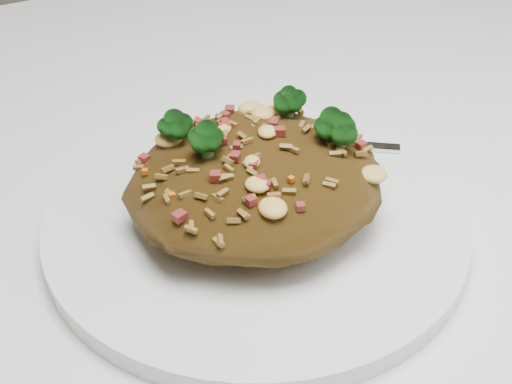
# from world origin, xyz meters

# --- Properties ---
(dining_table) EXTENTS (1.20, 0.80, 0.75)m
(dining_table) POSITION_xyz_m (0.00, 0.00, 0.66)
(dining_table) COLOR white
(dining_table) RESTS_ON ground
(plate) EXTENTS (0.27, 0.27, 0.01)m
(plate) POSITION_xyz_m (0.05, -0.04, 0.76)
(plate) COLOR white
(plate) RESTS_ON dining_table
(fried_rice) EXTENTS (0.16, 0.14, 0.07)m
(fried_rice) POSITION_xyz_m (0.05, -0.04, 0.80)
(fried_rice) COLOR brown
(fried_rice) RESTS_ON plate
(fork) EXTENTS (0.14, 0.10, 0.00)m
(fork) POSITION_xyz_m (0.11, 0.02, 0.77)
(fork) COLOR silver
(fork) RESTS_ON plate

